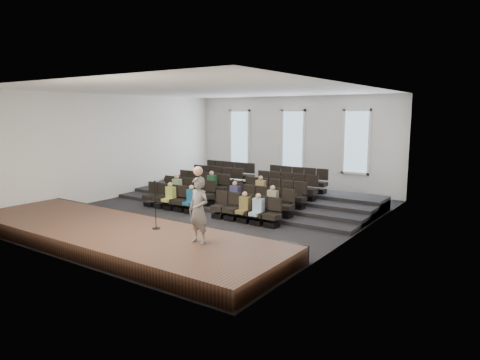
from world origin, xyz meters
name	(u,v)px	position (x,y,z in m)	size (l,w,h in m)	color
ground	(214,213)	(0.00, 0.00, 0.00)	(14.00, 14.00, 0.00)	black
ceiling	(213,90)	(0.00, 0.00, 5.01)	(12.00, 14.00, 0.02)	white
wall_back	(294,143)	(0.00, 7.02, 2.50)	(12.00, 0.04, 5.00)	white
wall_front	(55,172)	(0.00, -7.02, 2.50)	(12.00, 0.04, 5.00)	white
wall_left	(116,146)	(-6.02, 0.00, 2.50)	(0.04, 14.00, 5.00)	white
wall_right	(358,163)	(6.02, 0.00, 2.50)	(0.04, 14.00, 5.00)	white
stage	(115,235)	(0.00, -5.10, 0.25)	(11.80, 3.60, 0.50)	#523423
stage_lip	(156,224)	(0.00, -3.33, 0.25)	(11.80, 0.06, 0.52)	black
risers	(255,196)	(0.00, 3.17, 0.20)	(11.80, 4.80, 0.60)	black
seating_rows	(235,191)	(0.00, 1.54, 0.68)	(6.80, 4.70, 1.67)	black
windows	(293,139)	(0.00, 6.95, 2.70)	(8.44, 0.10, 3.24)	white
audience	(223,194)	(0.28, 0.22, 0.80)	(5.45, 2.64, 1.10)	#BCCC51
speaker	(199,210)	(3.21, -4.79, 1.44)	(0.68, 0.45, 1.87)	slate
mic_stand	(156,214)	(1.13, -4.42, 0.96)	(0.26, 0.26, 1.54)	black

